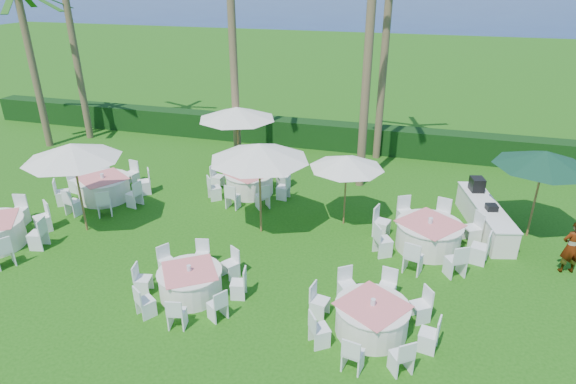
# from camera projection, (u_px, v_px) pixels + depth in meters

# --- Properties ---
(ground) EXTENTS (120.00, 120.00, 0.00)m
(ground) POSITION_uv_depth(u_px,v_px,m) (180.00, 286.00, 12.83)
(ground) COLOR #1A4F0D
(ground) RESTS_ON ground
(hedge) EXTENTS (34.00, 1.00, 1.20)m
(hedge) POSITION_uv_depth(u_px,v_px,m) (297.00, 133.00, 23.05)
(hedge) COLOR black
(hedge) RESTS_ON ground
(ocean) EXTENTS (260.00, 260.00, 0.00)m
(ocean) POSITION_uv_depth(u_px,v_px,m) (408.00, 11.00, 101.86)
(ocean) COLOR #081655
(ocean) RESTS_ON ground
(banquet_table_b) EXTENTS (2.89, 2.89, 0.88)m
(banquet_table_b) POSITION_uv_depth(u_px,v_px,m) (190.00, 282.00, 12.34)
(banquet_table_b) COLOR white
(banquet_table_b) RESTS_ON ground
(banquet_table_c) EXTENTS (3.02, 3.02, 0.92)m
(banquet_table_c) POSITION_uv_depth(u_px,v_px,m) (372.00, 318.00, 11.05)
(banquet_table_c) COLOR white
(banquet_table_c) RESTS_ON ground
(banquet_table_d) EXTENTS (3.30, 3.30, 0.99)m
(banquet_table_d) POSITION_uv_depth(u_px,v_px,m) (104.00, 188.00, 17.59)
(banquet_table_d) COLOR white
(banquet_table_d) RESTS_ON ground
(banquet_table_e) EXTENTS (3.17, 3.17, 0.96)m
(banquet_table_e) POSITION_uv_depth(u_px,v_px,m) (250.00, 183.00, 18.05)
(banquet_table_e) COLOR white
(banquet_table_e) RESTS_ON ground
(banquet_table_f) EXTENTS (3.41, 3.41, 1.03)m
(banquet_table_f) POSITION_uv_depth(u_px,v_px,m) (429.00, 235.00, 14.40)
(banquet_table_f) COLOR white
(banquet_table_f) RESTS_ON ground
(umbrella_a) EXTENTS (2.92, 2.92, 2.95)m
(umbrella_a) POSITION_uv_depth(u_px,v_px,m) (72.00, 152.00, 14.49)
(umbrella_a) COLOR brown
(umbrella_a) RESTS_ON ground
(umbrella_b) EXTENTS (3.09, 3.09, 2.98)m
(umbrella_b) POSITION_uv_depth(u_px,v_px,m) (259.00, 152.00, 14.40)
(umbrella_b) COLOR brown
(umbrella_b) RESTS_ON ground
(umbrella_c) EXTENTS (3.12, 3.12, 2.77)m
(umbrella_c) POSITION_uv_depth(u_px,v_px,m) (237.00, 113.00, 19.03)
(umbrella_c) COLOR brown
(umbrella_c) RESTS_ON ground
(umbrella_d) EXTENTS (2.40, 2.40, 2.41)m
(umbrella_d) POSITION_uv_depth(u_px,v_px,m) (347.00, 162.00, 15.09)
(umbrella_d) COLOR brown
(umbrella_d) RESTS_ON ground
(umbrella_green) EXTENTS (2.90, 2.90, 2.84)m
(umbrella_green) POSITION_uv_depth(u_px,v_px,m) (545.00, 159.00, 14.20)
(umbrella_green) COLOR brown
(umbrella_green) RESTS_ON ground
(buffet_table) EXTENTS (1.68, 3.80, 1.32)m
(buffet_table) POSITION_uv_depth(u_px,v_px,m) (484.00, 215.00, 15.53)
(buffet_table) COLOR white
(buffet_table) RESTS_ON ground
(staff_person) EXTENTS (0.66, 0.54, 1.58)m
(staff_person) POSITION_uv_depth(u_px,v_px,m) (572.00, 247.00, 13.12)
(staff_person) COLOR gray
(staff_person) RESTS_ON ground
(palm_a) EXTENTS (4.17, 4.40, 11.51)m
(palm_a) POSITION_uv_depth(u_px,v_px,m) (67.00, 5.00, 21.68)
(palm_a) COLOR brown
(palm_a) RESTS_ON ground
(palm_b) EXTENTS (4.38, 4.23, 9.27)m
(palm_b) POSITION_uv_depth(u_px,v_px,m) (233.00, 41.00, 19.13)
(palm_b) COLOR brown
(palm_b) RESTS_ON ground
(palm_c) EXTENTS (4.36, 4.26, 11.08)m
(palm_c) POSITION_uv_depth(u_px,v_px,m) (370.00, 23.00, 16.42)
(palm_c) COLOR brown
(palm_c) RESTS_ON ground
(palm_d) EXTENTS (4.14, 4.40, 9.40)m
(palm_d) POSITION_uv_depth(u_px,v_px,m) (386.00, 38.00, 19.56)
(palm_d) COLOR brown
(palm_d) RESTS_ON ground
(palm_f) EXTENTS (4.40, 4.02, 7.11)m
(palm_f) POSITION_uv_depth(u_px,v_px,m) (32.00, 61.00, 21.51)
(palm_f) COLOR brown
(palm_f) RESTS_ON ground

